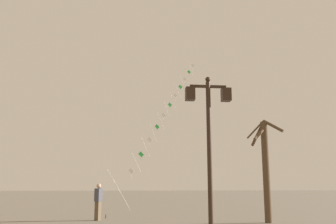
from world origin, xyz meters
TOP-DOWN VIEW (x-y plane):
  - ground_plane at (0.00, 20.00)m, footprint 160.00×160.00m
  - twin_lantern_lamp_post at (2.63, 8.88)m, footprint 1.40×0.28m
  - kite_train at (2.92, 25.53)m, footprint 7.37×15.35m
  - kite_flyer at (-1.18, 16.36)m, footprint 0.40×0.62m
  - bare_tree at (6.42, 14.45)m, footprint 1.52×2.11m

SIDE VIEW (x-z plane):
  - ground_plane at x=0.00m, z-range 0.00..0.00m
  - kite_flyer at x=-1.18m, z-range 0.05..1.76m
  - bare_tree at x=6.42m, z-range 0.22..4.85m
  - twin_lantern_lamp_post at x=2.63m, z-range 0.95..5.90m
  - kite_train at x=2.92m, z-range 0.35..13.80m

